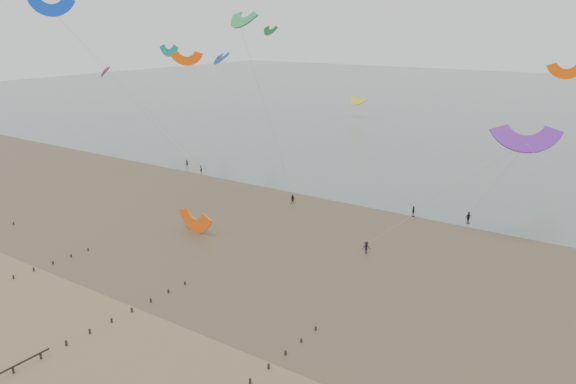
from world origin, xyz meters
name	(u,v)px	position (x,y,z in m)	size (l,w,h in m)	color
ground	(75,317)	(0.00, 0.00, 0.00)	(500.00, 500.00, 0.00)	brown
sea_and_shore	(250,219)	(-4.08, 34.40, 0.01)	(500.00, 665.00, 0.03)	#475654
kitesurfer_lead	(201,169)	(-29.79, 51.00, 0.82)	(0.60, 0.39, 1.64)	black
kitesurfers	(512,237)	(32.08, 47.36, 0.87)	(97.48, 27.92, 1.87)	black
grounded_kite	(195,232)	(-7.28, 25.53, 0.00)	(6.14, 3.21, 4.67)	#FF5B10
kites_airborne	(330,56)	(-19.40, 84.39, 22.22)	(238.64, 120.40, 39.42)	#F83A74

